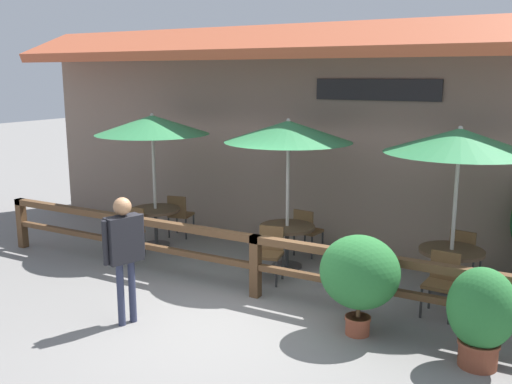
{
  "coord_description": "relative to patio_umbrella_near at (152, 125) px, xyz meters",
  "views": [
    {
      "loc": [
        3.93,
        -5.97,
        3.27
      ],
      "look_at": [
        -0.26,
        1.52,
        1.49
      ],
      "focal_mm": 40.0,
      "sensor_mm": 36.0,
      "label": 1
    }
  ],
  "objects": [
    {
      "name": "dining_table_far",
      "position": [
        5.49,
        0.07,
        -1.75
      ],
      "size": [
        0.95,
        0.95,
        0.74
      ],
      "color": "#4C3826",
      "rests_on": "ground"
    },
    {
      "name": "patio_umbrella_far",
      "position": [
        5.49,
        0.07,
        0.0
      ],
      "size": [
        2.13,
        2.13,
        2.56
      ],
      "color": "#B7B2A8",
      "rests_on": "ground"
    },
    {
      "name": "dining_table_near",
      "position": [
        0.0,
        0.0,
        -1.75
      ],
      "size": [
        0.95,
        0.95,
        0.74
      ],
      "color": "#4C3826",
      "rests_on": "ground"
    },
    {
      "name": "chair_near_wallside",
      "position": [
        0.05,
        0.7,
        -1.84
      ],
      "size": [
        0.49,
        0.49,
        0.88
      ],
      "rotation": [
        0.0,
        0.0,
        3.34
      ],
      "color": "brown",
      "rests_on": "ground"
    },
    {
      "name": "ground_plane",
      "position": [
        2.96,
        -2.39,
        -2.34
      ],
      "size": [
        60.0,
        60.0,
        0.0
      ],
      "primitive_type": "plane",
      "color": "slate"
    },
    {
      "name": "pedestrian",
      "position": [
        1.92,
        -2.99,
        -1.23
      ],
      "size": [
        0.35,
        0.58,
        1.72
      ],
      "rotation": [
        0.0,
        0.0,
        1.25
      ],
      "color": "#2D334C",
      "rests_on": "ground"
    },
    {
      "name": "chair_far_wallside",
      "position": [
        5.56,
        0.81,
        -1.84
      ],
      "size": [
        0.48,
        0.48,
        0.88
      ],
      "rotation": [
        0.0,
        0.0,
        3.0
      ],
      "color": "brown",
      "rests_on": "ground"
    },
    {
      "name": "chair_near_streetside",
      "position": [
        -0.0,
        -0.7,
        -1.84
      ],
      "size": [
        0.43,
        0.43,
        0.88
      ],
      "rotation": [
        0.0,
        0.0,
        0.02
      ],
      "color": "brown",
      "rests_on": "ground"
    },
    {
      "name": "building_facade",
      "position": [
        2.96,
        1.71,
        -0.17
      ],
      "size": [
        14.28,
        1.49,
        4.23
      ],
      "color": "gray",
      "rests_on": "ground"
    },
    {
      "name": "patio_umbrella_near",
      "position": [
        0.0,
        0.0,
        0.0
      ],
      "size": [
        2.13,
        2.13,
        2.56
      ],
      "color": "#B7B2A8",
      "rests_on": "ground"
    },
    {
      "name": "patio_railing",
      "position": [
        2.96,
        -1.34,
        -1.64
      ],
      "size": [
        10.4,
        0.14,
        0.95
      ],
      "color": "brown",
      "rests_on": "ground"
    },
    {
      "name": "potted_plant_corner_fern",
      "position": [
        6.19,
        -1.92,
        -1.7
      ],
      "size": [
        0.76,
        0.69,
        1.18
      ],
      "color": "brown",
      "rests_on": "ground"
    },
    {
      "name": "chair_middle_streetside",
      "position": [
        2.82,
        -0.63,
        -1.84
      ],
      "size": [
        0.5,
        0.5,
        0.88
      ],
      "rotation": [
        0.0,
        0.0,
        0.2
      ],
      "color": "brown",
      "rests_on": "ground"
    },
    {
      "name": "potted_plant_entrance_palm",
      "position": [
        4.72,
        -1.8,
        -1.53
      ],
      "size": [
        1.02,
        0.91,
        1.31
      ],
      "color": "#9E4C33",
      "rests_on": "ground"
    },
    {
      "name": "patio_umbrella_middle",
      "position": [
        2.77,
        0.1,
        0.0
      ],
      "size": [
        2.13,
        2.13,
        2.56
      ],
      "color": "#B7B2A8",
      "rests_on": "ground"
    },
    {
      "name": "chair_middle_wallside",
      "position": [
        2.81,
        0.84,
        -1.84
      ],
      "size": [
        0.47,
        0.47,
        0.88
      ],
      "rotation": [
        0.0,
        0.0,
        3.02
      ],
      "color": "brown",
      "rests_on": "ground"
    },
    {
      "name": "chair_far_streetside",
      "position": [
        5.51,
        -0.66,
        -1.84
      ],
      "size": [
        0.45,
        0.45,
        0.88
      ],
      "rotation": [
        0.0,
        0.0,
        -0.07
      ],
      "color": "brown",
      "rests_on": "ground"
    },
    {
      "name": "dining_table_middle",
      "position": [
        2.77,
        0.1,
        -1.75
      ],
      "size": [
        0.95,
        0.95,
        0.74
      ],
      "color": "#4C3826",
      "rests_on": "ground"
    }
  ]
}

